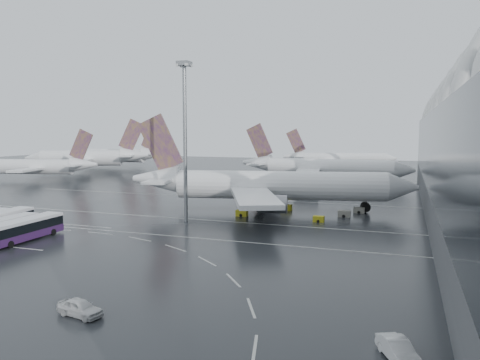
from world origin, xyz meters
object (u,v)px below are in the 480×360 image
(floodlight_mast, at_px, (185,122))
(airliner_gate_b, at_px, (320,168))
(van_curve_c, at_px, (398,350))
(gse_cart_belly_d, at_px, (344,214))
(gse_cart_belly_a, at_px, (319,219))
(bus_row_near_c, at_px, (3,228))
(gse_cart_belly_e, at_px, (286,207))
(van_curve_b, at_px, (80,308))
(gse_cart_belly_b, at_px, (359,210))
(bus_row_near_d, at_px, (25,229))
(jet_remote_west, at_px, (43,167))
(gse_cart_belly_c, at_px, (242,213))
(jet_remote_far, at_px, (120,155))
(airliner_gate_c, at_px, (338,159))
(jet_remote_mid, at_px, (89,158))
(airliner_main, at_px, (266,186))

(floodlight_mast, bearing_deg, airliner_gate_b, 80.18)
(van_curve_c, distance_m, gse_cart_belly_d, 57.35)
(floodlight_mast, bearing_deg, gse_cart_belly_a, 18.22)
(bus_row_near_c, bearing_deg, gse_cart_belly_e, -43.36)
(gse_cart_belly_a, bearing_deg, bus_row_near_c, -146.06)
(airliner_gate_b, relative_size, floodlight_mast, 1.91)
(van_curve_b, relative_size, gse_cart_belly_b, 2.10)
(van_curve_b, height_order, van_curve_c, van_curve_b)
(gse_cart_belly_d, bearing_deg, gse_cart_belly_e, 163.06)
(gse_cart_belly_a, relative_size, gse_cart_belly_d, 0.86)
(gse_cart_belly_b, bearing_deg, bus_row_near_c, -140.19)
(bus_row_near_d, relative_size, gse_cart_belly_a, 6.78)
(jet_remote_west, xyz_separation_m, floodlight_mast, (77.92, -49.73, 13.67))
(gse_cart_belly_c, bearing_deg, airliner_gate_b, 86.00)
(bus_row_near_d, distance_m, gse_cart_belly_a, 49.12)
(jet_remote_far, distance_m, van_curve_c, 194.14)
(airliner_gate_c, bearing_deg, bus_row_near_d, -118.66)
(jet_remote_far, relative_size, gse_cart_belly_e, 21.29)
(van_curve_c, bearing_deg, jet_remote_west, 115.31)
(van_curve_c, xyz_separation_m, floodlight_mast, (-37.66, 42.17, 17.36))
(bus_row_near_c, distance_m, gse_cart_belly_d, 59.52)
(airliner_gate_c, relative_size, van_curve_b, 10.56)
(airliner_gate_c, distance_m, gse_cart_belly_b, 111.31)
(jet_remote_far, height_order, gse_cart_belly_c, jet_remote_far)
(gse_cart_belly_c, bearing_deg, van_curve_b, -86.99)
(airliner_gate_b, height_order, airliner_gate_c, airliner_gate_b)
(jet_remote_mid, bearing_deg, gse_cart_belly_b, 128.27)
(bus_row_near_c, bearing_deg, bus_row_near_d, -93.08)
(airliner_main, bearing_deg, floodlight_mast, -133.11)
(airliner_gate_b, relative_size, gse_cart_belly_a, 27.67)
(airliner_main, height_order, airliner_gate_b, airliner_main)
(airliner_gate_b, relative_size, jet_remote_west, 1.39)
(airliner_gate_c, bearing_deg, jet_remote_mid, -172.17)
(airliner_gate_b, height_order, gse_cart_belly_e, airliner_gate_b)
(jet_remote_west, relative_size, gse_cart_belly_b, 18.14)
(jet_remote_mid, xyz_separation_m, van_curve_c, (121.42, -124.29, -4.80))
(gse_cart_belly_d, bearing_deg, jet_remote_mid, 148.43)
(gse_cart_belly_b, height_order, gse_cart_belly_c, gse_cart_belly_c)
(airliner_main, distance_m, jet_remote_far, 132.23)
(jet_remote_far, xyz_separation_m, gse_cart_belly_c, (94.07, -98.92, -4.71))
(gse_cart_belly_b, bearing_deg, gse_cart_belly_c, -152.04)
(jet_remote_mid, height_order, gse_cart_belly_c, jet_remote_mid)
(bus_row_near_d, height_order, van_curve_c, bus_row_near_d)
(gse_cart_belly_b, bearing_deg, jet_remote_far, 142.75)
(jet_remote_mid, bearing_deg, airliner_main, 122.44)
(jet_remote_mid, distance_m, van_curve_b, 156.90)
(gse_cart_belly_c, bearing_deg, airliner_gate_c, 89.08)
(airliner_gate_c, height_order, jet_remote_mid, jet_remote_mid)
(jet_remote_mid, relative_size, bus_row_near_d, 3.54)
(airliner_main, height_order, gse_cart_belly_e, airliner_main)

